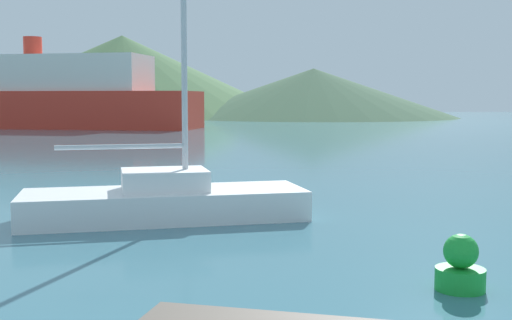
{
  "coord_description": "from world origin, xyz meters",
  "views": [
    {
      "loc": [
        -0.32,
        0.93,
        2.45
      ],
      "look_at": [
        0.41,
        14.0,
        1.2
      ],
      "focal_mm": 45.0,
      "sensor_mm": 36.0,
      "label": 1
    }
  ],
  "objects": [
    {
      "name": "hill_central",
      "position": [
        12.22,
        86.74,
        3.26
      ],
      "size": [
        38.01,
        38.01,
        6.52
      ],
      "color": "#38563D",
      "rests_on": "ground_plane"
    },
    {
      "name": "buoy_marker",
      "position": [
        2.75,
        8.82,
        0.3
      ],
      "size": [
        0.64,
        0.64,
        0.73
      ],
      "color": "green",
      "rests_on": "ground_plane"
    },
    {
      "name": "sailboat_inner",
      "position": [
        -1.45,
        13.93,
        0.44
      ],
      "size": [
        5.91,
        2.86,
        8.94
      ],
      "rotation": [
        0.0,
        0.0,
        0.17
      ],
      "color": "white",
      "rests_on": "ground_plane"
    },
    {
      "name": "hill_west",
      "position": [
        -14.36,
        95.36,
        5.78
      ],
      "size": [
        50.08,
        50.08,
        11.57
      ],
      "color": "#476B42",
      "rests_on": "ground_plane"
    },
    {
      "name": "ferry_distant",
      "position": [
        -16.06,
        56.58,
        2.66
      ],
      "size": [
        28.82,
        12.96,
        7.66
      ],
      "rotation": [
        0.0,
        0.0,
        -0.25
      ],
      "color": "red",
      "rests_on": "ground_plane"
    }
  ]
}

